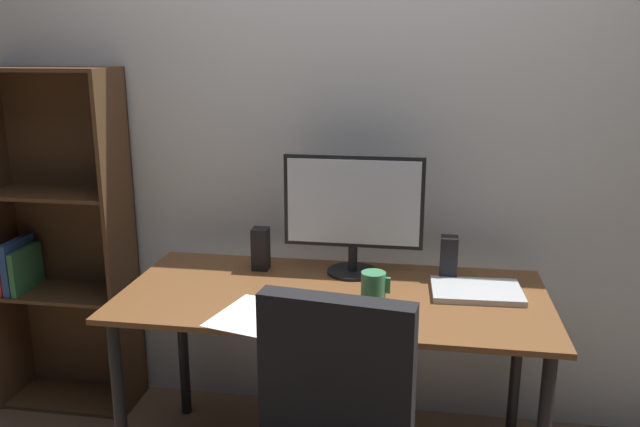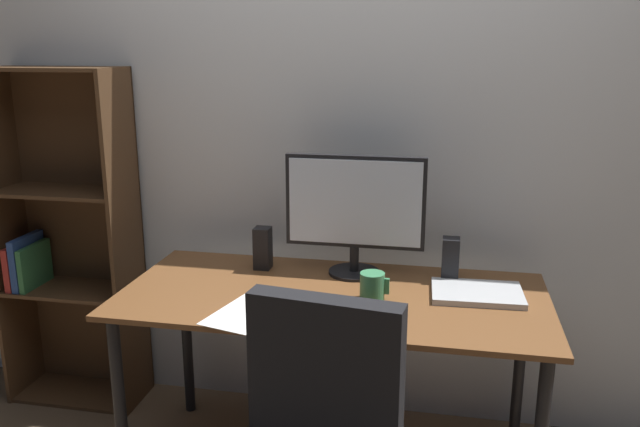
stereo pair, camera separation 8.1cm
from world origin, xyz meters
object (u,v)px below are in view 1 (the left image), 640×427
mouse (395,313)px  coffee_mug (374,286)px  laptop (476,291)px  speaker_left (261,249)px  desk (333,314)px  monitor (353,208)px  bookshelf (60,244)px  keyboard (334,313)px  speaker_right (449,258)px

mouse → coffee_mug: (-0.09, 0.15, 0.03)m
laptop → speaker_left: speaker_left is taller
desk → monitor: bearing=78.2°
monitor → bookshelf: (-1.33, 0.14, -0.26)m
keyboard → speaker_right: size_ratio=1.71×
coffee_mug → speaker_left: (-0.47, 0.25, 0.03)m
mouse → speaker_left: bearing=154.3°
speaker_left → speaker_right: (0.74, 0.00, 0.00)m
monitor → coffee_mug: bearing=-68.0°
laptop → speaker_left: bearing=168.3°
monitor → laptop: size_ratio=1.68×
coffee_mug → monitor: bearing=112.0°
coffee_mug → laptop: bearing=16.8°
coffee_mug → speaker_right: 0.36m
coffee_mug → desk: bearing=167.0°
laptop → mouse: bearing=-139.7°
speaker_right → keyboard: bearing=-133.2°
coffee_mug → laptop: size_ratio=0.32×
laptop → speaker_left: 0.85m
bookshelf → keyboard: bearing=-22.9°
keyboard → laptop: 0.55m
mouse → coffee_mug: size_ratio=0.93×
desk → speaker_left: (-0.32, 0.21, 0.17)m
mouse → speaker_right: size_ratio=0.56×
monitor → speaker_left: size_ratio=3.17×
mouse → monitor: bearing=124.6°
coffee_mug → bookshelf: bookshelf is taller
speaker_left → desk: bearing=-33.2°
keyboard → coffee_mug: bearing=52.0°
keyboard → speaker_left: (-0.35, 0.41, 0.08)m
coffee_mug → laptop: coffee_mug is taller
desk → bookshelf: bearing=164.5°
keyboard → mouse: (0.20, 0.02, 0.01)m
keyboard → bookshelf: 1.43m
desk → bookshelf: bookshelf is taller
monitor → coffee_mug: 0.35m
mouse → bookshelf: (-1.52, 0.54, -0.01)m
keyboard → speaker_right: bearing=44.6°
desk → monitor: 0.42m
bookshelf → speaker_left: bearing=-8.6°
desk → coffee_mug: 0.20m
speaker_right → desk: bearing=-153.0°
monitor → laptop: 0.55m
mouse → speaker_left: size_ratio=0.56×
speaker_right → coffee_mug: bearing=-137.3°
monitor → mouse: size_ratio=5.61×
coffee_mug → bookshelf: bearing=164.7°
bookshelf → mouse: bearing=-19.6°
desk → mouse: mouse is taller
desk → mouse: bearing=-38.0°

